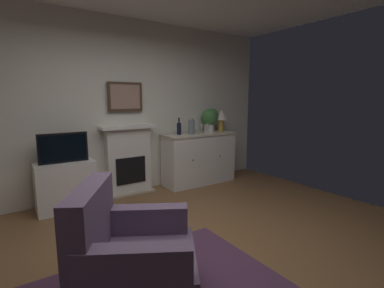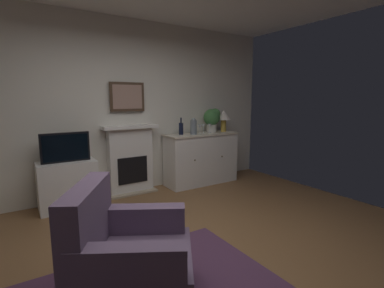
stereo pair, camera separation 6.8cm
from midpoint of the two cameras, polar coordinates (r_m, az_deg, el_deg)
The scene contains 15 objects.
ground_plane at distance 2.95m, azimuth 0.05°, elevation -22.83°, with size 5.81×4.65×0.10m, color brown.
wall_rear at distance 4.59m, azimuth -16.29°, elevation 6.99°, with size 5.81×0.06×2.74m, color silver.
fireplace_unit at distance 4.63m, azimuth -13.08°, elevation -3.10°, with size 0.87×0.30×1.10m.
framed_picture at distance 4.57m, azimuth -13.74°, elevation 9.22°, with size 0.55×0.04×0.45m.
sideboard_cabinet at distance 5.07m, azimuth 1.05°, elevation -2.89°, with size 1.34×0.49×0.91m.
table_lamp at distance 5.27m, azimuth 5.52°, elevation 5.54°, with size 0.26×0.26×0.40m.
wine_bottle at distance 4.81m, azimuth -3.04°, elevation 3.17°, with size 0.08×0.08×0.29m.
wine_glass_left at distance 4.91m, azimuth 0.78°, elevation 3.47°, with size 0.07×0.07×0.16m.
wine_glass_center at distance 5.01m, azimuth 1.51°, elevation 3.59°, with size 0.07×0.07×0.16m.
wine_glass_right at distance 5.05m, azimuth 2.74°, elevation 3.62°, with size 0.07×0.07×0.16m.
vase_decorative at distance 4.83m, azimuth -0.50°, elevation 3.60°, with size 0.11×0.11×0.28m.
tv_cabinet at distance 4.29m, azimuth -24.53°, elevation -7.67°, with size 0.75×0.42×0.66m.
tv_set at distance 4.15m, azimuth -24.96°, elevation -0.71°, with size 0.62×0.07×0.40m.
potted_plant_small at distance 5.17m, azimuth 3.25°, elevation 5.25°, with size 0.30×0.30×0.43m.
armchair at distance 2.24m, azimuth -13.27°, elevation -21.46°, with size 1.08×1.06×0.92m.
Camera 1 is at (-1.43, -2.06, 1.51)m, focal length 26.45 mm.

